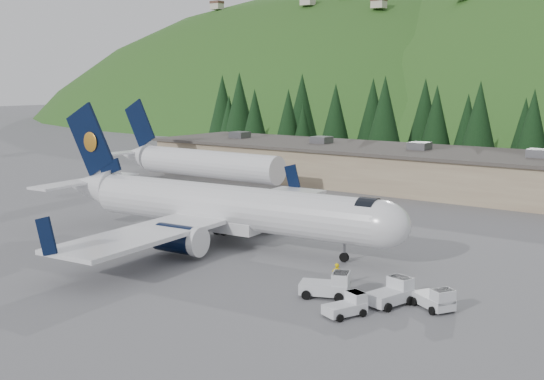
{
  "coord_description": "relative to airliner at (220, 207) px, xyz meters",
  "views": [
    {
      "loc": [
        37.0,
        -43.83,
        14.06
      ],
      "look_at": [
        0.0,
        6.0,
        4.0
      ],
      "focal_mm": 45.0,
      "sensor_mm": 36.0,
      "label": 1
    }
  ],
  "objects": [
    {
      "name": "ground",
      "position": [
        1.05,
        0.09,
        -3.18
      ],
      "size": [
        600.0,
        600.0,
        0.0
      ],
      "primitive_type": "plane",
      "color": "#59595D"
    },
    {
      "name": "ramp_worker",
      "position": [
        14.67,
        -4.84,
        -2.35
      ],
      "size": [
        0.71,
        0.71,
        1.66
      ],
      "primitive_type": "imported",
      "rotation": [
        0.0,
        0.0,
        3.92
      ],
      "color": "#F5CB00",
      "rests_on": "ground"
    },
    {
      "name": "baggage_tug_d",
      "position": [
        18.25,
        -9.39,
        -2.57
      ],
      "size": [
        2.28,
        2.86,
        1.37
      ],
      "rotation": [
        0.0,
        0.0,
        1.18
      ],
      "color": "silver",
      "rests_on": "ground"
    },
    {
      "name": "airliner",
      "position": [
        0.0,
        0.0,
        0.0
      ],
      "size": [
        35.99,
        33.8,
        11.94
      ],
      "rotation": [
        0.0,
        0.0,
        0.09
      ],
      "color": "white",
      "rests_on": "ground"
    },
    {
      "name": "baggage_tug_c",
      "position": [
        19.46,
        -5.93,
        -2.44
      ],
      "size": [
        2.49,
        3.4,
        1.66
      ],
      "rotation": [
        0.0,
        0.0,
        1.32
      ],
      "color": "silver",
      "rests_on": "ground"
    },
    {
      "name": "baggage_tug_a",
      "position": [
        15.47,
        -7.06,
        -2.42
      ],
      "size": [
        3.56,
        2.84,
        1.7
      ],
      "rotation": [
        0.0,
        0.0,
        0.4
      ],
      "color": "silver",
      "rests_on": "ground"
    },
    {
      "name": "second_airliner",
      "position": [
        -23.88,
        22.09,
        0.14
      ],
      "size": [
        27.5,
        11.0,
        10.05
      ],
      "color": "white",
      "rests_on": "ground"
    },
    {
      "name": "terminal_building",
      "position": [
        -3.96,
        38.09,
        -0.56
      ],
      "size": [
        71.0,
        17.0,
        6.1
      ],
      "color": "#90775F",
      "rests_on": "ground"
    },
    {
      "name": "tree_line",
      "position": [
        -11.08,
        60.83,
        4.51
      ],
      "size": [
        112.4,
        17.33,
        14.43
      ],
      "color": "black",
      "rests_on": "ground"
    },
    {
      "name": "baggage_tug_b",
      "position": [
        22.1,
        -5.3,
        -2.52
      ],
      "size": [
        3.11,
        2.65,
        1.48
      ],
      "rotation": [
        0.0,
        0.0,
        -0.52
      ],
      "color": "silver",
      "rests_on": "ground"
    }
  ]
}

